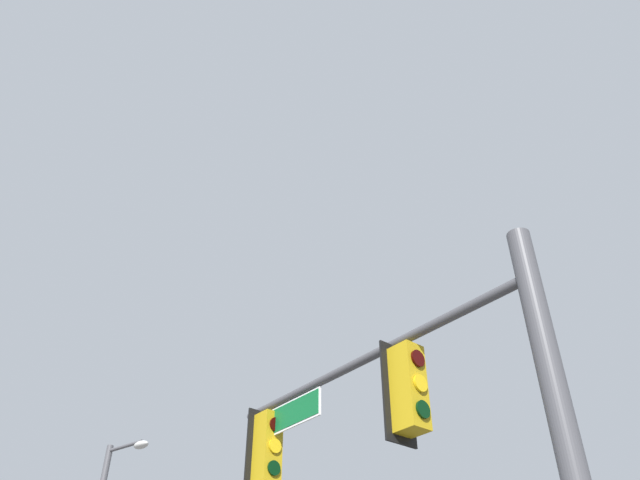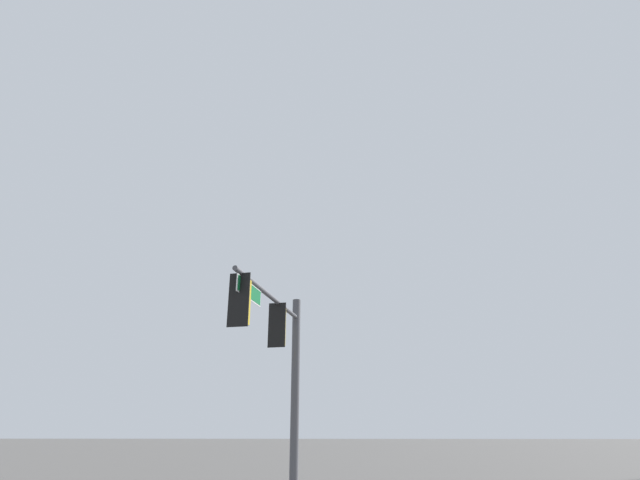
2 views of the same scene
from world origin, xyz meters
TOP-DOWN VIEW (x-y plane):
  - signal_pole_near at (-4.43, -7.88)m, footprint 5.54×1.21m

SIDE VIEW (x-z plane):
  - signal_pole_near at x=-4.43m, z-range 0.95..6.90m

